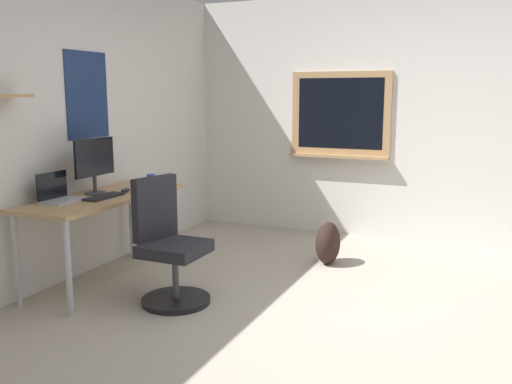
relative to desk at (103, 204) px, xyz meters
The scene contains 11 objects.
ground_plane 2.17m from the desk, 90.74° to the right, with size 5.20×5.20×0.00m, color #ADA393.
wall_back 0.75m from the desk, 94.96° to the left, with size 5.00×0.30×2.60m.
wall_right 3.23m from the desk, 40.11° to the right, with size 0.22×5.00×2.60m.
desk is the anchor object (origin of this frame).
office_chair 0.80m from the desk, 102.73° to the right, with size 0.52×0.53×0.95m.
laptop 0.39m from the desk, 156.81° to the left, with size 0.31×0.21×0.23m.
monitor_primary 0.36m from the desk, 68.85° to the left, with size 0.46×0.17×0.46m.
keyboard 0.14m from the desk, 134.87° to the right, with size 0.37×0.13×0.02m, color black.
computer_mouse 0.24m from the desk, 20.50° to the right, with size 0.10×0.06×0.03m, color #262628.
coffee_mug 0.67m from the desk, ahead, with size 0.08×0.08×0.09m, color #334CA5.
backpack 2.04m from the desk, 51.92° to the right, with size 0.32×0.22×0.40m, color black.
Camera 1 is at (-3.55, -0.89, 1.57)m, focal length 38.80 mm.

